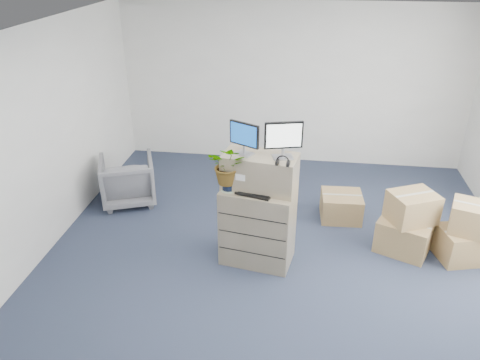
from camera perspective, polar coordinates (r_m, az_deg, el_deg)
name	(u,v)px	position (r m, az deg, el deg)	size (l,w,h in m)	color
ground	(276,278)	(5.79, 4.44, -11.78)	(7.00, 7.00, 0.00)	#273247
wall_back	(293,85)	(8.33, 6.50, 11.39)	(6.00, 0.02, 2.80)	silver
filing_cabinet_lower	(258,226)	(5.80, 2.17, -5.56)	(0.86, 0.53, 1.00)	gray
filing_cabinet_upper	(260,172)	(5.49, 2.44, 1.02)	(0.86, 0.43, 0.43)	gray
monitor_left	(244,137)	(5.33, 0.51, 5.30)	(0.36, 0.23, 0.39)	#99999E
monitor_right	(284,138)	(5.24, 5.34, 5.12)	(0.43, 0.22, 0.43)	#99999E
headphones	(283,161)	(5.15, 5.24, 2.26)	(0.15, 0.15, 0.02)	black
keyboard	(254,194)	(5.43, 1.72, -1.68)	(0.42, 0.18, 0.02)	black
mouse	(285,196)	(5.40, 5.45, -1.92)	(0.10, 0.06, 0.04)	silver
water_bottle	(264,180)	(5.52, 2.90, -0.02)	(0.06, 0.06, 0.22)	#96999E
phone_dock	(259,186)	(5.53, 2.29, -0.75)	(0.06, 0.06, 0.13)	silver
external_drive	(285,186)	(5.59, 5.55, -0.67)	(0.20, 0.15, 0.06)	black
tissue_box	(287,182)	(5.52, 5.74, -0.27)	(0.20, 0.10, 0.08)	#3C74CE
potted_plant	(229,170)	(5.42, -1.40, 1.27)	(0.52, 0.56, 0.46)	#A6BC98
office_chair	(128,178)	(7.35, -13.54, 0.24)	(0.78, 0.73, 0.80)	slate
cardboard_boxes	(412,223)	(6.53, 20.20, -4.99)	(2.11, 1.37, 0.83)	#9B774A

